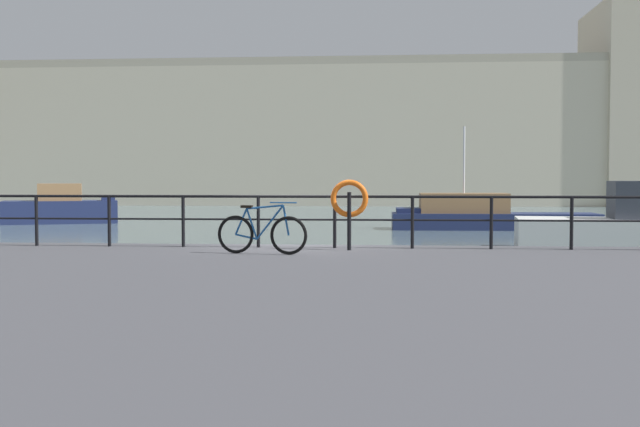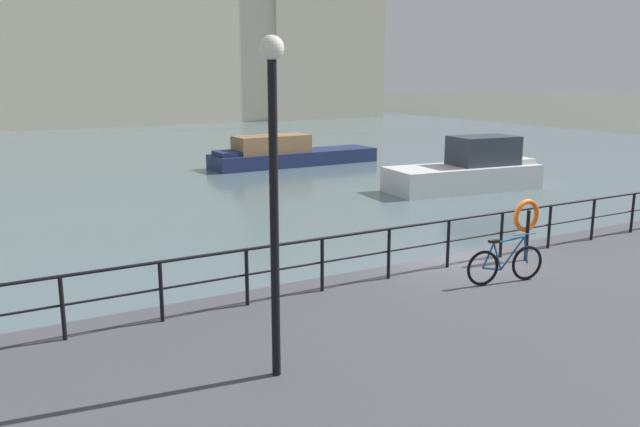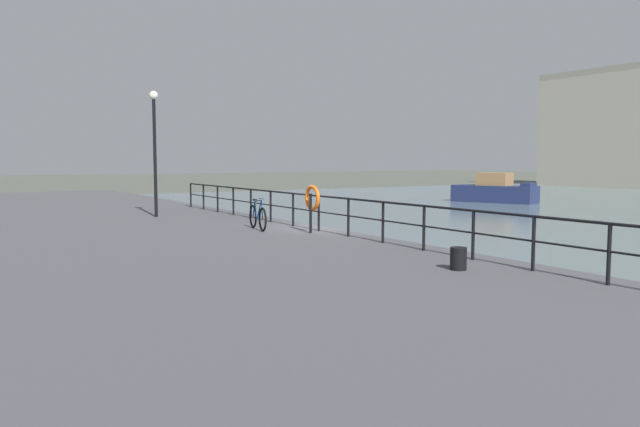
{
  "view_description": "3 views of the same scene",
  "coord_description": "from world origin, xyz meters",
  "px_view_note": "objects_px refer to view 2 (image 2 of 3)",
  "views": [
    {
      "loc": [
        1.89,
        -16.55,
        2.45
      ],
      "look_at": [
        0.5,
        0.19,
        1.69
      ],
      "focal_mm": 43.65,
      "sensor_mm": 36.0,
      "label": 1
    },
    {
      "loc": [
        -9.88,
        -11.17,
        5.21
      ],
      "look_at": [
        -1.5,
        3.43,
        1.53
      ],
      "focal_mm": 36.55,
      "sensor_mm": 36.0,
      "label": 2
    },
    {
      "loc": [
        16.71,
        -10.4,
        3.17
      ],
      "look_at": [
        -0.71,
        0.27,
        1.39
      ],
      "focal_mm": 35.09,
      "sensor_mm": 36.0,
      "label": 3
    }
  ],
  "objects_px": {
    "moored_small_launch": "(287,154)",
    "harbor_building": "(124,53)",
    "moored_cabin_cruiser": "(468,170)",
    "quay_lamp_post": "(273,166)",
    "life_ring_stand": "(527,218)",
    "parked_bicycle": "(505,264)"
  },
  "relations": [
    {
      "from": "moored_small_launch",
      "to": "quay_lamp_post",
      "type": "bearing_deg",
      "value": 61.76
    },
    {
      "from": "quay_lamp_post",
      "to": "life_ring_stand",
      "type": "bearing_deg",
      "value": 17.67
    },
    {
      "from": "life_ring_stand",
      "to": "quay_lamp_post",
      "type": "distance_m",
      "value": 8.0
    },
    {
      "from": "parked_bicycle",
      "to": "life_ring_stand",
      "type": "xyz_separation_m",
      "value": [
        1.6,
        0.98,
        0.59
      ]
    },
    {
      "from": "harbor_building",
      "to": "moored_small_launch",
      "type": "bearing_deg",
      "value": -89.97
    },
    {
      "from": "moored_small_launch",
      "to": "harbor_building",
      "type": "bearing_deg",
      "value": -90.85
    },
    {
      "from": "harbor_building",
      "to": "moored_small_launch",
      "type": "xyz_separation_m",
      "value": [
        0.02,
        -36.18,
        -6.31
      ]
    },
    {
      "from": "moored_cabin_cruiser",
      "to": "life_ring_stand",
      "type": "xyz_separation_m",
      "value": [
        -9.07,
        -11.72,
        1.14
      ]
    },
    {
      "from": "life_ring_stand",
      "to": "parked_bicycle",
      "type": "bearing_deg",
      "value": -148.57
    },
    {
      "from": "moored_small_launch",
      "to": "life_ring_stand",
      "type": "distance_m",
      "value": 23.21
    },
    {
      "from": "moored_cabin_cruiser",
      "to": "harbor_building",
      "type": "bearing_deg",
      "value": 100.57
    },
    {
      "from": "parked_bicycle",
      "to": "moored_cabin_cruiser",
      "type": "bearing_deg",
      "value": 59.87
    },
    {
      "from": "life_ring_stand",
      "to": "quay_lamp_post",
      "type": "bearing_deg",
      "value": -162.33
    },
    {
      "from": "harbor_building",
      "to": "moored_small_launch",
      "type": "distance_m",
      "value": 36.73
    },
    {
      "from": "harbor_building",
      "to": "parked_bicycle",
      "type": "distance_m",
      "value": 60.35
    },
    {
      "from": "moored_small_launch",
      "to": "parked_bicycle",
      "type": "height_order",
      "value": "moored_small_launch"
    },
    {
      "from": "quay_lamp_post",
      "to": "parked_bicycle",
      "type": "bearing_deg",
      "value": 13.37
    },
    {
      "from": "moored_cabin_cruiser",
      "to": "parked_bicycle",
      "type": "relative_size",
      "value": 4.11
    },
    {
      "from": "moored_cabin_cruiser",
      "to": "quay_lamp_post",
      "type": "xyz_separation_m",
      "value": [
        -16.45,
        -14.07,
        3.13
      ]
    },
    {
      "from": "moored_small_launch",
      "to": "life_ring_stand",
      "type": "height_order",
      "value": "moored_small_launch"
    },
    {
      "from": "moored_small_launch",
      "to": "life_ring_stand",
      "type": "xyz_separation_m",
      "value": [
        -5.48,
        -22.52,
        1.35
      ]
    },
    {
      "from": "moored_cabin_cruiser",
      "to": "life_ring_stand",
      "type": "height_order",
      "value": "life_ring_stand"
    }
  ]
}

